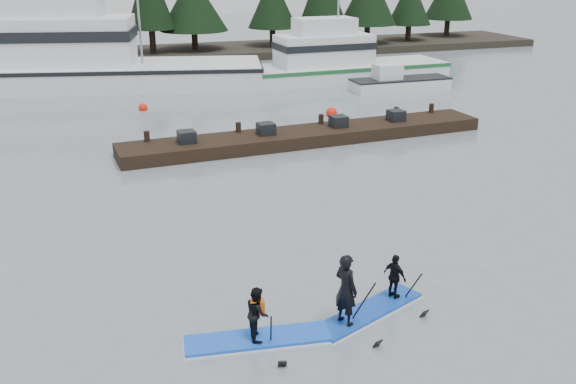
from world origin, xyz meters
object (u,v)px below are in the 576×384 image
object	(u,v)px
fishing_boat_medium	(341,71)
floating_dock	(308,136)
paddleboard_solo	(258,325)
fishing_boat_large	(91,74)
paddleboard_duo	(365,293)

from	to	relation	value
fishing_boat_medium	floating_dock	size ratio (longest dim) A/B	0.82
paddleboard_solo	floating_dock	bearing A→B (deg)	73.14
fishing_boat_large	paddleboard_solo	bearing A→B (deg)	-73.54
floating_dock	paddleboard_duo	distance (m)	14.83
paddleboard_solo	paddleboard_duo	distance (m)	2.62
fishing_boat_large	floating_dock	bearing A→B (deg)	-49.53
fishing_boat_medium	paddleboard_solo	bearing A→B (deg)	-117.92
fishing_boat_large	fishing_boat_medium	bearing A→B (deg)	3.04
fishing_boat_large	paddleboard_duo	world-z (taller)	fishing_boat_large
fishing_boat_large	floating_dock	distance (m)	18.35
paddleboard_duo	floating_dock	bearing A→B (deg)	51.78
fishing_boat_medium	floating_dock	world-z (taller)	fishing_boat_medium
fishing_boat_large	paddleboard_duo	distance (m)	30.88
paddleboard_solo	fishing_boat_large	bearing A→B (deg)	101.11
floating_dock	paddleboard_duo	size ratio (longest dim) A/B	5.36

